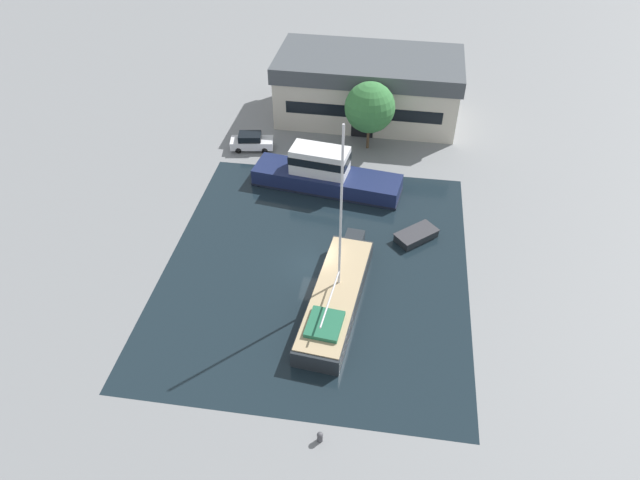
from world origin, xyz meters
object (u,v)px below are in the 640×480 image
Objects in this scene: sailboat_moored at (336,296)px; small_dinghy at (416,235)px; parked_car at (251,141)px; quay_tree_near_building at (370,107)px; warehouse_building at (368,86)px; motor_cruiser at (325,174)px.

sailboat_moored reaches higher than small_dinghy.
parked_car is 1.17× the size of small_dinghy.
parked_car is 0.32× the size of sailboat_moored.
small_dinghy is (5.04, -13.48, -4.03)m from quay_tree_near_building.
warehouse_building reaches higher than small_dinghy.
warehouse_building is 1.38× the size of sailboat_moored.
sailboat_moored reaches higher than warehouse_building.
warehouse_building is 14.48m from motor_cruiser.
warehouse_building is 6.90m from quay_tree_near_building.
small_dinghy is at bearing -69.51° from quay_tree_near_building.
parked_car is at bearing 12.55° from small_dinghy.
warehouse_building is at bearing 120.64° from parked_car.
warehouse_building is at bearing -26.40° from small_dinghy.
parked_car reaches higher than small_dinghy.
motor_cruiser reaches higher than parked_car.
warehouse_building is 1.40× the size of motor_cruiser.
warehouse_building is 5.11× the size of small_dinghy.
sailboat_moored is (-0.44, -21.51, -3.61)m from quay_tree_near_building.
small_dinghy is at bearing -73.15° from warehouse_building.
sailboat_moored is 1.02× the size of motor_cruiser.
parked_car is at bearing 124.95° from sailboat_moored.
warehouse_building is 13.96m from parked_car.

